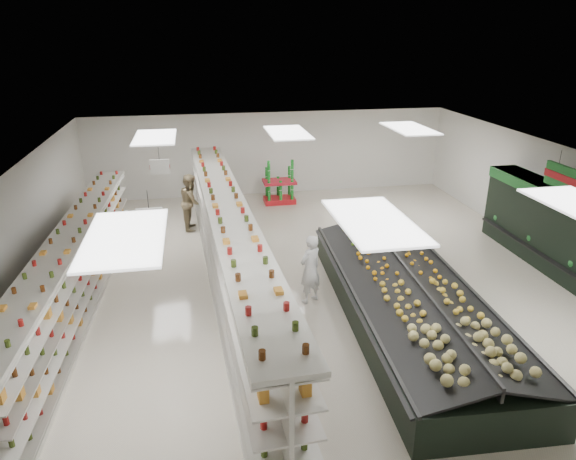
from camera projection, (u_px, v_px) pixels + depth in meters
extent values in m
plane|color=beige|center=(315.00, 282.00, 13.35)|extent=(16.00, 16.00, 0.00)
cube|color=white|center=(318.00, 162.00, 12.18)|extent=(14.00, 16.00, 0.02)
cube|color=white|center=(269.00, 154.00, 20.09)|extent=(14.00, 0.02, 3.20)
cube|color=white|center=(15.00, 245.00, 11.59)|extent=(0.02, 16.00, 3.20)
cube|color=white|center=(567.00, 208.00, 13.94)|extent=(0.02, 16.00, 3.20)
cube|color=black|center=(574.00, 269.00, 12.83)|extent=(0.55, 7.80, 0.15)
cube|color=white|center=(150.00, 218.00, 9.88)|extent=(0.50, 0.06, 0.40)
cube|color=red|center=(150.00, 218.00, 9.88)|extent=(0.52, 0.02, 0.12)
cylinder|color=black|center=(148.00, 203.00, 9.77)|extent=(0.01, 0.01, 0.50)
cube|color=white|center=(160.00, 167.00, 13.54)|extent=(0.50, 0.06, 0.40)
cube|color=red|center=(160.00, 167.00, 13.54)|extent=(0.52, 0.02, 0.12)
cylinder|color=black|center=(159.00, 156.00, 13.43)|extent=(0.01, 0.01, 0.50)
cylinder|color=black|center=(560.00, 160.00, 13.01)|extent=(0.01, 0.01, 0.50)
cube|color=silver|center=(81.00, 305.00, 12.15)|extent=(1.21, 10.85, 0.11)
cube|color=silver|center=(76.00, 272.00, 11.84)|extent=(0.45, 10.82, 1.80)
cube|color=silver|center=(69.00, 235.00, 11.50)|extent=(1.21, 10.85, 0.07)
cube|color=silver|center=(71.00, 301.00, 12.09)|extent=(0.79, 10.75, 0.03)
cube|color=silver|center=(69.00, 286.00, 11.94)|extent=(0.79, 10.75, 0.03)
cube|color=silver|center=(66.00, 271.00, 11.80)|extent=(0.79, 10.75, 0.03)
cube|color=silver|center=(63.00, 255.00, 11.65)|extent=(0.79, 10.75, 0.03)
cube|color=silver|center=(60.00, 239.00, 11.51)|extent=(0.79, 10.75, 0.03)
cube|color=silver|center=(90.00, 300.00, 12.14)|extent=(0.79, 10.75, 0.03)
cube|color=silver|center=(87.00, 285.00, 12.00)|extent=(0.79, 10.75, 0.03)
cube|color=silver|center=(85.00, 270.00, 11.85)|extent=(0.79, 10.75, 0.03)
cube|color=silver|center=(82.00, 254.00, 11.71)|extent=(0.79, 10.75, 0.03)
cube|color=silver|center=(80.00, 238.00, 11.57)|extent=(0.79, 10.75, 0.03)
cube|color=silver|center=(231.00, 289.00, 12.84)|extent=(1.58, 13.10, 0.13)
cube|color=silver|center=(230.00, 252.00, 12.47)|extent=(0.67, 13.06, 2.18)
cube|color=silver|center=(228.00, 208.00, 12.06)|extent=(1.58, 13.10, 0.09)
cube|color=silver|center=(221.00, 286.00, 12.74)|extent=(1.08, 12.97, 0.03)
cube|color=silver|center=(220.00, 268.00, 12.57)|extent=(1.08, 12.97, 0.03)
cube|color=silver|center=(219.00, 251.00, 12.40)|extent=(1.08, 12.97, 0.03)
cube|color=silver|center=(218.00, 232.00, 12.22)|extent=(1.08, 12.97, 0.03)
cube|color=silver|center=(217.00, 213.00, 12.05)|extent=(1.08, 12.97, 0.03)
cube|color=silver|center=(241.00, 284.00, 12.85)|extent=(1.08, 12.97, 0.03)
cube|color=silver|center=(240.00, 266.00, 12.68)|extent=(1.08, 12.97, 0.03)
cube|color=silver|center=(240.00, 249.00, 12.50)|extent=(1.08, 12.97, 0.03)
cube|color=silver|center=(239.00, 231.00, 12.33)|extent=(1.08, 12.97, 0.03)
cube|color=silver|center=(238.00, 212.00, 12.15)|extent=(1.08, 12.97, 0.03)
cube|color=black|center=(409.00, 305.00, 11.44)|extent=(3.07, 7.96, 0.78)
cube|color=#262626|center=(353.00, 293.00, 11.13)|extent=(0.46, 7.83, 0.07)
cube|color=#262626|center=(467.00, 285.00, 11.45)|extent=(0.46, 7.83, 0.07)
cube|color=black|center=(380.00, 286.00, 11.17)|extent=(1.82, 7.78, 0.40)
cube|color=black|center=(441.00, 282.00, 11.34)|extent=(1.82, 7.78, 0.40)
cube|color=#262626|center=(412.00, 280.00, 11.21)|extent=(0.44, 7.72, 0.28)
cube|color=red|center=(279.00, 200.00, 19.47)|extent=(1.17, 0.78, 0.19)
cube|color=#B01726|center=(279.00, 182.00, 19.20)|extent=(1.21, 0.83, 0.10)
imported|color=silver|center=(310.00, 269.00, 12.11)|extent=(0.75, 0.68, 1.71)
imported|color=#96895C|center=(191.00, 202.00, 16.64)|extent=(0.60, 0.92, 1.84)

